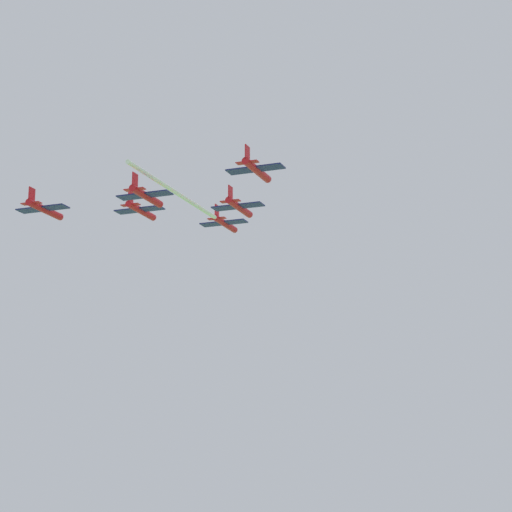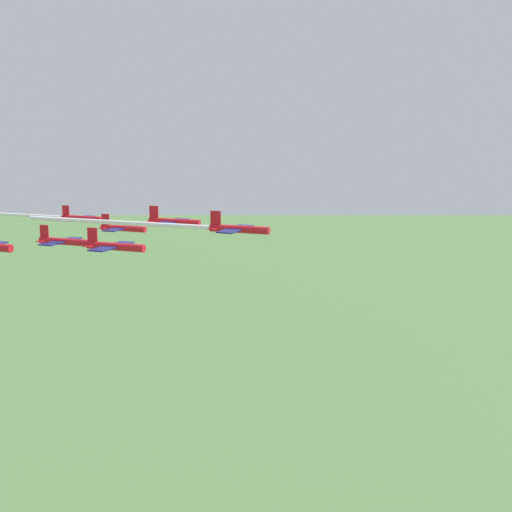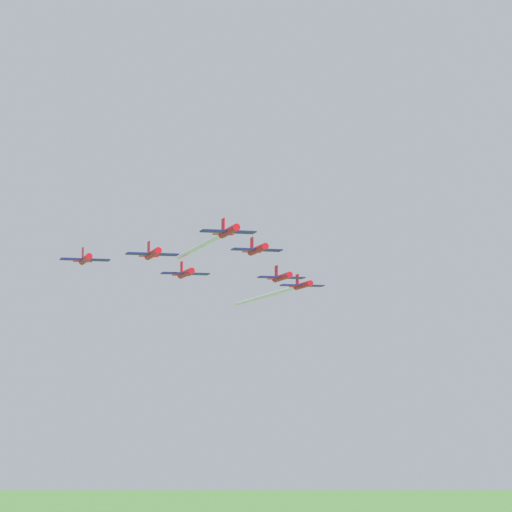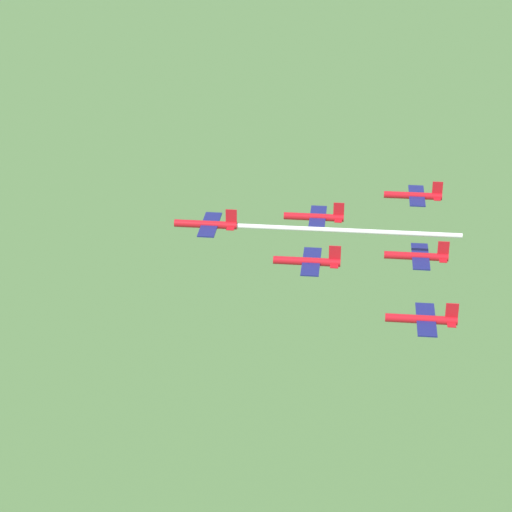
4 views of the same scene
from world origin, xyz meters
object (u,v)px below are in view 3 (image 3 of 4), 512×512
object	(u,v)px
jet_1	(257,249)
jet_6	(303,285)
jet_0	(229,231)
jet_4	(186,273)
jet_5	(85,259)
jet_3	(282,277)
jet_2	(152,254)

from	to	relation	value
jet_1	jet_6	bearing A→B (deg)	-120.47
jet_1	jet_0	bearing A→B (deg)	59.53
jet_0	jet_1	distance (m)	19.69
jet_0	jet_1	world-z (taller)	jet_0
jet_4	jet_5	distance (m)	20.07
jet_0	jet_4	size ratio (longest dim) A/B	1.00
jet_0	jet_3	distance (m)	39.56
jet_2	jet_3	distance (m)	34.44
jet_4	jet_3	bearing A→B (deg)	180.00
jet_0	jet_5	xyz separation A→B (m)	(12.30, -37.37, -1.75)
jet_1	jet_3	distance (m)	19.95
jet_2	jet_0	bearing A→B (deg)	120.47
jet_0	jet_3	bearing A→B (deg)	-120.47
jet_3	jet_6	world-z (taller)	jet_6
jet_1	jet_3	world-z (taller)	jet_1
jet_3	jet_5	size ratio (longest dim) A/B	1.00
jet_1	jet_2	xyz separation A→B (m)	(19.49, -4.23, -1.47)
jet_3	jet_6	distance (m)	19.67
jet_1	jet_3	bearing A→B (deg)	-120.47
jet_4	jet_5	world-z (taller)	jet_5
jet_2	jet_5	world-z (taller)	jet_5
jet_0	jet_4	bearing A→B (deg)	-90.00
jet_1	jet_5	distance (m)	34.40
jet_2	jet_3	size ratio (longest dim) A/B	1.00
jet_3	jet_4	world-z (taller)	jet_4
jet_0	jet_4	world-z (taller)	jet_0
jet_4	jet_6	size ratio (longest dim) A/B	1.00
jet_3	jet_2	bearing A→B (deg)	29.54
jet_1	jet_5	xyz separation A→B (m)	(25.64, -22.92, -0.92)
jet_3	jet_1	bearing A→B (deg)	59.53
jet_0	jet_4	xyz separation A→B (m)	(-7.19, -33.14, -3.94)
jet_2	jet_5	bearing A→B (deg)	-59.53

